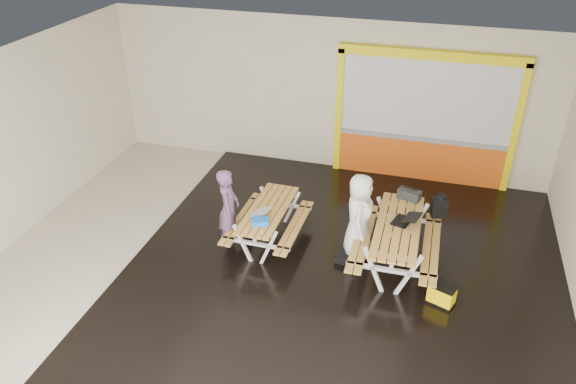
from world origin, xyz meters
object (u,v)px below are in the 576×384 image
(blue_pouch, at_px, (260,221))
(toolbox, at_px, (409,194))
(picnic_table_left, at_px, (268,217))
(laptop_left, at_px, (261,212))
(person_left, at_px, (229,209))
(person_right, at_px, (359,215))
(backpack, at_px, (439,206))
(dark_case, at_px, (348,258))
(fluke_bag, at_px, (442,295))
(picnic_table_right, at_px, (397,235))
(laptop_right, at_px, (406,220))

(blue_pouch, xyz_separation_m, toolbox, (2.46, 1.40, 0.16))
(picnic_table_left, bearing_deg, laptop_left, -105.56)
(toolbox, bearing_deg, blue_pouch, -150.35)
(person_left, xyz_separation_m, toolbox, (3.14, 1.15, 0.17))
(person_right, relative_size, backpack, 3.47)
(person_left, relative_size, blue_pouch, 5.35)
(person_left, height_order, toolbox, person_left)
(picnic_table_left, xyz_separation_m, dark_case, (1.57, -0.24, -0.45))
(dark_case, distance_m, fluke_bag, 1.80)
(person_left, bearing_deg, picnic_table_left, -82.14)
(picnic_table_right, distance_m, dark_case, 0.98)
(dark_case, bearing_deg, toolbox, 51.57)
(picnic_table_right, bearing_deg, picnic_table_left, 178.38)
(laptop_left, distance_m, laptop_right, 2.56)
(picnic_table_right, distance_m, fluke_bag, 1.29)
(picnic_table_left, height_order, backpack, backpack)
(picnic_table_left, distance_m, fluke_bag, 3.38)
(person_right, relative_size, blue_pouch, 5.27)
(blue_pouch, height_order, fluke_bag, blue_pouch)
(blue_pouch, relative_size, fluke_bag, 0.60)
(person_left, xyz_separation_m, person_right, (2.36, 0.28, 0.11))
(laptop_left, xyz_separation_m, toolbox, (2.53, 1.11, 0.16))
(blue_pouch, relative_size, backpack, 0.66)
(person_left, relative_size, laptop_right, 2.93)
(picnic_table_right, relative_size, laptop_left, 5.25)
(person_right, xyz_separation_m, laptop_right, (0.80, 0.04, 0.02))
(backpack, bearing_deg, dark_case, -141.81)
(person_left, height_order, blue_pouch, person_left)
(laptop_left, height_order, dark_case, laptop_left)
(person_right, xyz_separation_m, fluke_bag, (1.55, -0.95, -0.67))
(fluke_bag, bearing_deg, toolbox, 112.79)
(picnic_table_left, height_order, picnic_table_right, picnic_table_right)
(dark_case, bearing_deg, fluke_bag, -22.73)
(picnic_table_right, height_order, blue_pouch, picnic_table_right)
(picnic_table_left, xyz_separation_m, fluke_bag, (3.23, -0.93, -0.35))
(picnic_table_right, bearing_deg, person_left, -176.29)
(person_left, bearing_deg, dark_case, -102.94)
(person_left, xyz_separation_m, laptop_left, (0.61, 0.04, 0.01))
(picnic_table_right, xyz_separation_m, toolbox, (0.09, 0.96, 0.30))
(person_left, height_order, backpack, person_left)
(laptop_left, bearing_deg, blue_pouch, -75.70)
(picnic_table_right, xyz_separation_m, laptop_right, (0.11, 0.12, 0.26))
(person_right, distance_m, laptop_left, 1.76)
(dark_case, relative_size, fluke_bag, 0.84)
(laptop_left, bearing_deg, picnic_table_right, 3.72)
(laptop_left, xyz_separation_m, fluke_bag, (3.29, -0.71, -0.57))
(laptop_right, distance_m, fluke_bag, 1.42)
(blue_pouch, distance_m, fluke_bag, 3.30)
(blue_pouch, bearing_deg, dark_case, 9.87)
(picnic_table_left, height_order, laptop_left, laptop_left)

